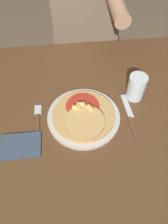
% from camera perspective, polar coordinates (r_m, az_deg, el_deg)
% --- Properties ---
extents(ground_plane, '(8.00, 8.00, 0.00)m').
position_cam_1_polar(ground_plane, '(1.54, -0.21, -15.67)').
color(ground_plane, brown).
extents(dining_table, '(1.18, 0.89, 0.72)m').
position_cam_1_polar(dining_table, '(0.98, -0.32, -3.03)').
color(dining_table, brown).
rests_on(dining_table, ground_plane).
extents(plate, '(0.29, 0.29, 0.01)m').
position_cam_1_polar(plate, '(0.87, -0.00, -1.28)').
color(plate, beige).
rests_on(plate, dining_table).
extents(pizza, '(0.25, 0.25, 0.04)m').
position_cam_1_polar(pizza, '(0.85, 0.02, -0.91)').
color(pizza, tan).
rests_on(pizza, plate).
extents(fork, '(0.03, 0.18, 0.00)m').
position_cam_1_polar(fork, '(0.88, -11.99, -2.10)').
color(fork, brown).
rests_on(fork, dining_table).
extents(knife, '(0.03, 0.22, 0.00)m').
position_cam_1_polar(knife, '(0.89, 11.86, -0.99)').
color(knife, brown).
rests_on(knife, dining_table).
extents(drinking_glass, '(0.07, 0.07, 0.11)m').
position_cam_1_polar(drinking_glass, '(0.92, 13.52, 6.31)').
color(drinking_glass, silver).
rests_on(drinking_glass, dining_table).
extents(napkin, '(0.15, 0.10, 0.01)m').
position_cam_1_polar(napkin, '(0.84, -16.23, -8.45)').
color(napkin, '#38475B').
rests_on(napkin, dining_table).
extents(person_diner, '(0.37, 0.52, 1.29)m').
position_cam_1_polar(person_diner, '(1.38, 0.30, 24.48)').
color(person_diner, '#2D2D38').
rests_on(person_diner, ground_plane).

